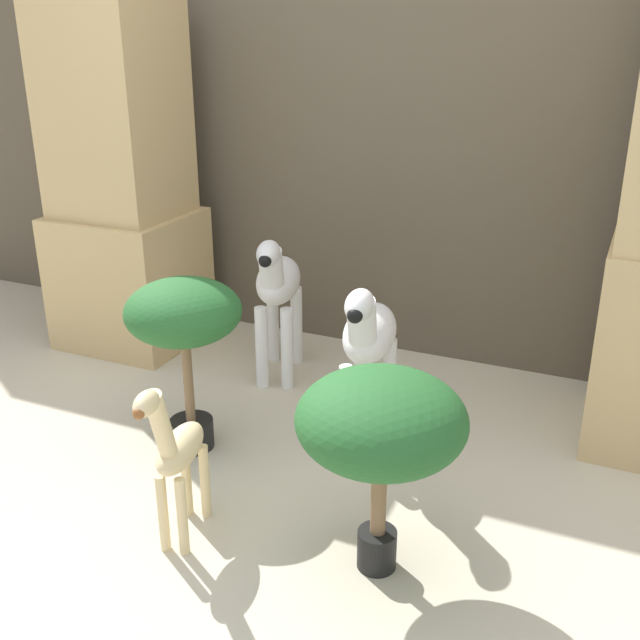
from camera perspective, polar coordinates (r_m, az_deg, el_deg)
ground_plane at (r=2.27m, az=-8.38°, el=-17.83°), size 14.00×14.00×0.00m
wall_back at (r=3.32m, az=6.72°, el=15.75°), size 6.40×0.08×2.20m
rock_pillar_left at (r=3.55m, az=-14.83°, el=9.27°), size 0.59×0.54×1.53m
zebra_right at (r=2.60m, az=3.68°, el=-1.80°), size 0.24×0.50×0.66m
zebra_left at (r=3.13m, az=-3.26°, el=2.38°), size 0.28×0.50×0.66m
giraffe_figurine at (r=2.20m, az=-10.91°, el=-9.85°), size 0.15×0.37×0.57m
potted_palm_front at (r=1.99m, az=4.68°, el=-7.93°), size 0.46×0.46×0.60m
potted_palm_back at (r=2.59m, az=-10.33°, el=-0.08°), size 0.40×0.40×0.64m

